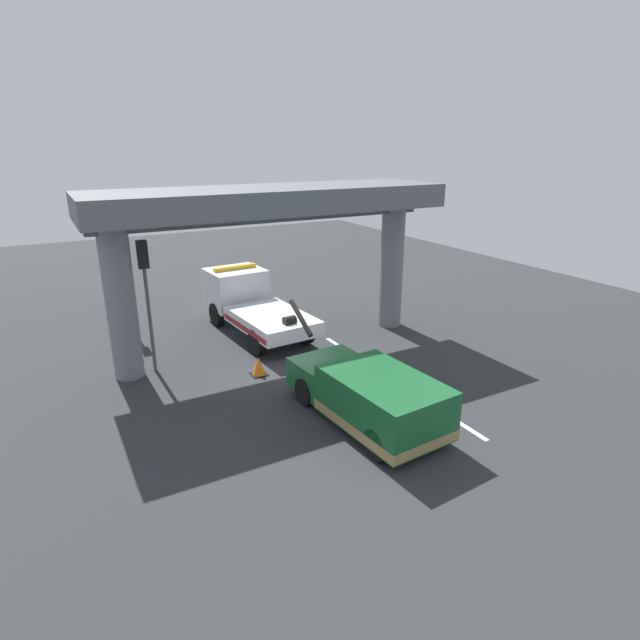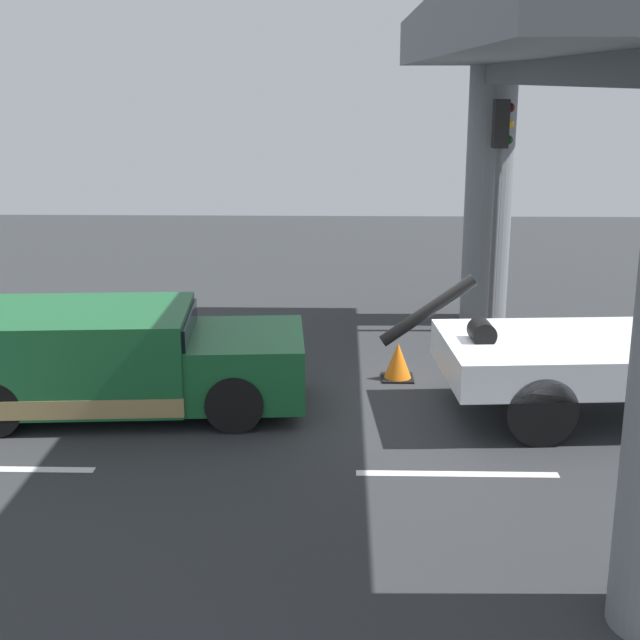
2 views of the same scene
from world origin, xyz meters
The scene contains 11 objects.
ground_plane centered at (0.00, 0.00, -0.05)m, with size 60.00×40.00×0.10m, color #2D3033.
lane_stripe_west centered at (-6.00, -2.21, 0.00)m, with size 2.60×0.16×0.01m, color silver.
lane_stripe_mid centered at (0.00, -2.21, 0.00)m, with size 2.60×0.16×0.01m, color silver.
lane_stripe_east centered at (6.00, -2.21, 0.00)m, with size 2.60×0.16×0.01m, color silver.
tow_truck_white centered at (3.86, 0.06, 1.20)m, with size 7.32×2.80×2.46m.
towed_van_green centered at (-4.96, -0.01, 0.78)m, with size 5.34×2.54×1.58m.
overpass_structure centered at (1.47, 0.00, 5.00)m, with size 3.60×12.78×6.02m.
traffic_light_near centered at (1.52, 4.54, 3.30)m, with size 0.39×0.32×4.54m.
traffic_light_far centered at (6.52, 4.54, 2.97)m, with size 0.39×0.32×4.06m.
traffic_light_mid centered at (10.02, 4.54, 3.16)m, with size 0.39×0.32×4.33m.
traffic_cone_orange centered at (-0.54, 1.53, 0.30)m, with size 0.53×0.53×0.63m.
Camera 1 is at (-15.50, 7.39, 7.48)m, focal length 28.82 mm.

